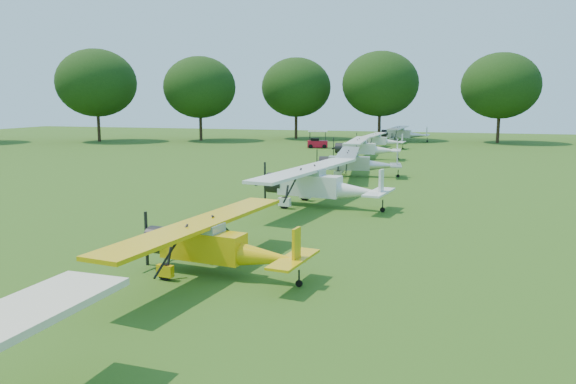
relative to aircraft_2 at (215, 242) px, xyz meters
name	(u,v)px	position (x,y,z in m)	size (l,w,h in m)	color
ground	(275,218)	(-0.94, 9.48, -1.15)	(160.00, 160.00, 0.00)	#214912
tree_belt	(348,54)	(2.63, 9.64, 6.88)	(137.36, 130.27, 14.52)	black
aircraft_2	(215,242)	(0.00, 0.00, 0.00)	(6.31, 10.02, 1.97)	#E1B009
aircraft_3	(319,182)	(0.50, 13.05, 0.22)	(7.51, 11.89, 2.33)	white
aircraft_4	(356,161)	(0.36, 25.92, 0.06)	(6.65, 10.56, 2.07)	silver
aircraft_5	(364,147)	(-0.98, 38.84, 0.09)	(6.79, 10.81, 2.13)	white
aircraft_6	(379,140)	(-1.25, 51.83, -0.05)	(5.99, 9.53, 1.88)	white
aircraft_7	(403,133)	(0.53, 64.37, 0.13)	(6.99, 11.13, 2.19)	silver
golf_cart	(317,142)	(-8.62, 50.46, -0.45)	(2.71, 2.00, 2.09)	red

